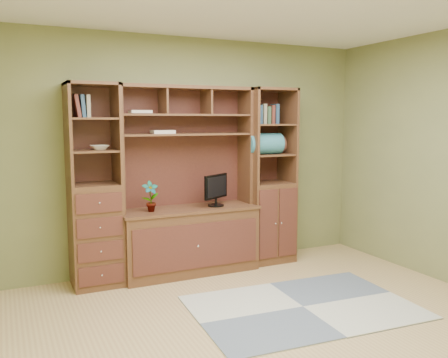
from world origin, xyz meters
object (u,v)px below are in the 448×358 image
center_hutch (189,181)px  left_tower (94,186)px  right_tower (268,176)px  monitor (216,184)px

center_hutch → left_tower: bearing=177.7°
center_hutch → left_tower: size_ratio=1.00×
center_hutch → left_tower: (-1.00, 0.04, 0.00)m
right_tower → monitor: size_ratio=4.19×
center_hutch → right_tower: bearing=2.2°
left_tower → right_tower: 2.02m
monitor → center_hutch: bearing=142.8°
right_tower → center_hutch: bearing=-177.8°
center_hutch → right_tower: 1.03m
center_hutch → left_tower: 1.00m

